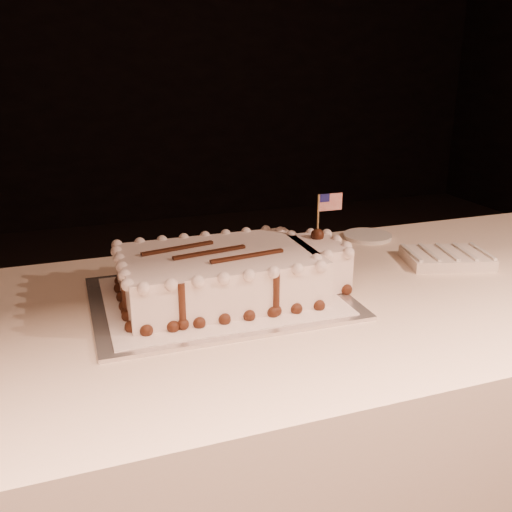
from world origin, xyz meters
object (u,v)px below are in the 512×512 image
object	(u,v)px
side_plate	(367,236)
napkin_stack	(446,258)
banquet_table	(312,443)
sheet_cake	(232,273)
cake_board	(220,298)

from	to	relation	value
side_plate	napkin_stack	bearing A→B (deg)	-72.94
banquet_table	side_plate	bearing A→B (deg)	46.26
banquet_table	side_plate	size ratio (longest dim) A/B	18.07
banquet_table	sheet_cake	world-z (taller)	sheet_cake
banquet_table	cake_board	bearing A→B (deg)	166.91
banquet_table	napkin_stack	distance (m)	0.55
side_plate	sheet_cake	bearing A→B (deg)	-150.42
sheet_cake	side_plate	world-z (taller)	sheet_cake
sheet_cake	napkin_stack	distance (m)	0.56
banquet_table	cake_board	size ratio (longest dim) A/B	4.66
banquet_table	sheet_cake	bearing A→B (deg)	165.02
sheet_cake	side_plate	size ratio (longest dim) A/B	3.71
cake_board	sheet_cake	xyz separation A→B (m)	(0.03, -0.00, 0.05)
banquet_table	sheet_cake	size ratio (longest dim) A/B	4.87
cake_board	napkin_stack	xyz separation A→B (m)	(0.58, 0.03, 0.01)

